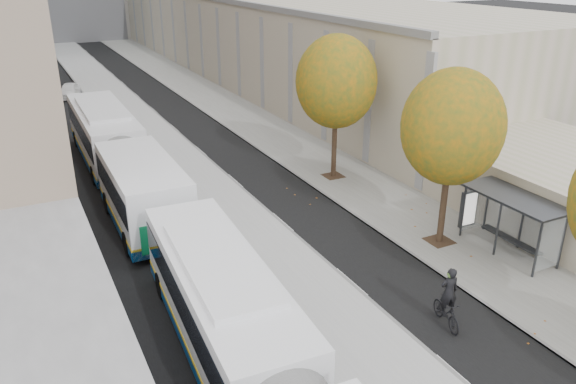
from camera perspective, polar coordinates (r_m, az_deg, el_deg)
bus_platform at (r=41.12m, az=-14.09°, el=5.69°), size 4.25×150.00×0.15m
sidewalk at (r=43.48m, az=-3.76°, el=7.18°), size 4.75×150.00×0.08m
building_tan at (r=73.46m, az=-4.74°, el=16.61°), size 18.00×92.00×8.00m
bus_shelter at (r=24.95m, az=22.27°, el=-1.25°), size 1.90×4.40×2.53m
tree_c at (r=23.82m, az=16.36°, el=6.32°), size 4.20×4.20×7.28m
tree_d at (r=30.73m, az=4.93°, el=11.08°), size 4.40×4.40×7.60m
bus_far at (r=31.84m, az=-16.86°, el=3.69°), size 3.08×19.47×3.24m
cyclist at (r=19.97m, az=15.88°, el=-10.93°), size 0.86×1.79×2.21m
distant_car at (r=54.85m, az=-21.34°, el=9.58°), size 2.54×4.03×1.28m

